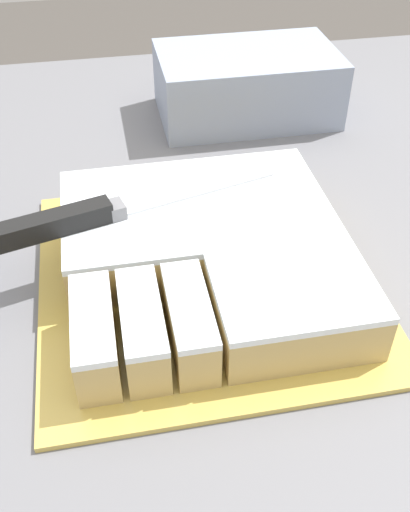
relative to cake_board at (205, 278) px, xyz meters
The scene contains 5 objects.
countertop 0.47m from the cake_board, 117.07° to the left, with size 1.40×1.10×0.93m.
cake_board is the anchor object (origin of this frame).
cake 0.03m from the cake_board, 45.83° to the left, with size 0.28×0.29×0.06m.
knife 0.14m from the cake_board, 162.05° to the left, with size 0.31×0.10×0.02m.
storage_box 0.39m from the cake_board, 69.80° to the left, with size 0.26×0.16×0.10m.
Camera 1 is at (-0.05, -0.54, 1.36)m, focal length 42.00 mm.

